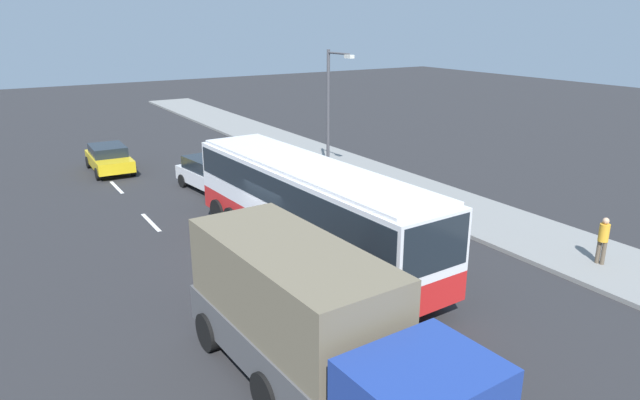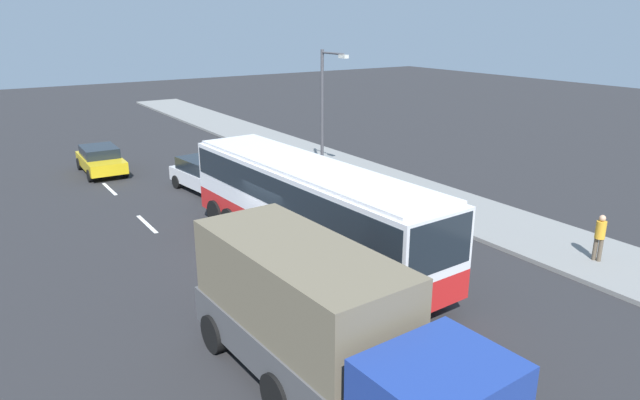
{
  "view_description": "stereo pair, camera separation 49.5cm",
  "coord_description": "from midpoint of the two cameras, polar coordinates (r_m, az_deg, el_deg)",
  "views": [
    {
      "loc": [
        16.22,
        -8.31,
        7.78
      ],
      "look_at": [
        1.23,
        0.99,
        2.14
      ],
      "focal_mm": 31.78,
      "sensor_mm": 36.0,
      "label": 1
    },
    {
      "loc": [
        15.96,
        -8.73,
        7.78
      ],
      "look_at": [
        1.23,
        0.99,
        2.14
      ],
      "focal_mm": 31.78,
      "sensor_mm": 36.0,
      "label": 2
    }
  ],
  "objects": [
    {
      "name": "ground_plane",
      "position": [
        19.8,
        -5.08,
        -5.48
      ],
      "size": [
        120.0,
        120.0,
        0.0
      ],
      "primitive_type": "plane",
      "color": "#28282B"
    },
    {
      "name": "sidewalk_curb",
      "position": [
        24.83,
        12.96,
        -0.81
      ],
      "size": [
        80.0,
        4.0,
        0.15
      ],
      "primitive_type": "cube",
      "color": "gray",
      "rests_on": "ground_plane"
    },
    {
      "name": "lane_centreline",
      "position": [
        18.09,
        -11.86,
        -8.13
      ],
      "size": [
        37.67,
        0.16,
        0.01
      ],
      "color": "white",
      "rests_on": "ground_plane"
    },
    {
      "name": "coach_bus",
      "position": [
        18.74,
        -1.93,
        -0.11
      ],
      "size": [
        11.7,
        3.13,
        3.28
      ],
      "rotation": [
        0.0,
        0.0,
        0.05
      ],
      "color": "red",
      "rests_on": "ground_plane"
    },
    {
      "name": "cargo_truck",
      "position": [
        12.1,
        -0.96,
        -12.44
      ],
      "size": [
        8.13,
        2.88,
        3.18
      ],
      "rotation": [
        0.0,
        0.0,
        0.04
      ],
      "color": "navy",
      "rests_on": "ground_plane"
    },
    {
      "name": "car_yellow_taxi",
      "position": [
        32.14,
        -21.63,
        3.84
      ],
      "size": [
        4.21,
        2.04,
        1.4
      ],
      "rotation": [
        0.0,
        0.0,
        -0.03
      ],
      "color": "gold",
      "rests_on": "ground_plane"
    },
    {
      "name": "car_silver_hatch",
      "position": [
        27.26,
        -11.95,
        2.53
      ],
      "size": [
        4.38,
        2.33,
        1.54
      ],
      "rotation": [
        0.0,
        0.0,
        0.12
      ],
      "color": "silver",
      "rests_on": "ground_plane"
    },
    {
      "name": "pedestrian_near_curb",
      "position": [
        20.58,
        25.74,
        -3.17
      ],
      "size": [
        0.32,
        0.32,
        1.59
      ],
      "rotation": [
        0.0,
        0.0,
        1.78
      ],
      "color": "brown",
      "rests_on": "sidewalk_curb"
    },
    {
      "name": "street_lamp",
      "position": [
        28.46,
        0.0,
        9.73
      ],
      "size": [
        2.11,
        0.24,
        6.24
      ],
      "color": "#47474C",
      "rests_on": "sidewalk_curb"
    }
  ]
}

